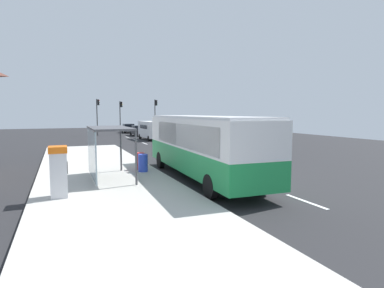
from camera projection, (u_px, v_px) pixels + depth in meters
The scene contains 21 objects.
ground_plane at pixel (155, 148), 30.48m from camera, with size 56.00×92.00×0.04m, color #262628.
sidewalk_platform at pixel (101, 175), 17.00m from camera, with size 6.20×30.00×0.18m, color beige.
lane_stripe_seg_0 at pixel (306, 202), 12.17m from camera, with size 0.16×2.20×0.01m, color silver.
lane_stripe_seg_1 at pixel (238, 177), 16.77m from camera, with size 0.16×2.20×0.01m, color silver.
lane_stripe_seg_2 at pixel (200, 163), 21.37m from camera, with size 0.16×2.20×0.01m, color silver.
lane_stripe_seg_3 at pixel (175, 154), 25.97m from camera, with size 0.16×2.20×0.01m, color silver.
lane_stripe_seg_4 at pixel (158, 148), 30.57m from camera, with size 0.16×2.20×0.01m, color silver.
lane_stripe_seg_5 at pixel (145, 143), 35.17m from camera, with size 0.16×2.20×0.01m, color silver.
lane_stripe_seg_6 at pixel (135, 140), 39.77m from camera, with size 0.16×2.20×0.01m, color silver.
lane_stripe_seg_7 at pixel (127, 137), 44.37m from camera, with size 0.16×2.20×0.01m, color silver.
bus at pixel (201, 143), 16.19m from camera, with size 2.89×11.09×3.21m.
white_van at pixel (151, 129), 39.84m from camera, with size 2.17×5.26×2.30m.
sedan_near at pixel (139, 130), 46.78m from camera, with size 1.84×4.40×1.52m.
sedan_far at pixel (128, 128), 53.73m from camera, with size 1.96×4.46×1.52m.
ticket_machine at pixel (59, 171), 12.08m from camera, with size 0.66×0.76×1.94m.
recycling_bin_blue at pixel (143, 163), 17.41m from camera, with size 0.52×0.52×0.95m, color blue.
recycling_bin_red at pixel (140, 161), 18.06m from camera, with size 0.52×0.52×0.95m, color red.
traffic_light_near_side at pixel (156, 111), 49.60m from camera, with size 0.49×0.28×5.41m.
traffic_light_far_side at pixel (98, 111), 47.07m from camera, with size 0.49×0.28×5.39m.
traffic_light_median at pixel (121, 112), 49.16m from camera, with size 0.49×0.28×5.14m.
bus_shelter at pixel (103, 139), 15.35m from camera, with size 1.80×4.00×2.50m.
Camera 1 is at (-8.30, -15.35, 3.37)m, focal length 29.95 mm.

